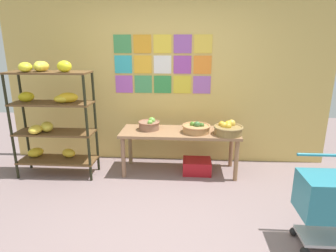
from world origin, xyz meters
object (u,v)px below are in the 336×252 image
at_px(shopping_cart, 334,199).
at_px(banana_shelf_unit, 50,111).
at_px(produce_crate_under_table, 197,166).
at_px(fruit_basket_left, 196,128).
at_px(display_table, 180,136).
at_px(fruit_basket_back_left, 228,129).
at_px(fruit_basket_centre, 149,125).

bearing_deg(shopping_cart, banana_shelf_unit, 145.54).
height_order(produce_crate_under_table, shopping_cart, shopping_cart).
relative_size(produce_crate_under_table, shopping_cart, 0.48).
xyz_separation_m(banana_shelf_unit, fruit_basket_left, (2.02, 0.17, -0.25)).
bearing_deg(produce_crate_under_table, fruit_basket_left, -139.81).
bearing_deg(shopping_cart, fruit_basket_left, 116.73).
relative_size(banana_shelf_unit, display_table, 0.97).
bearing_deg(fruit_basket_back_left, fruit_basket_left, 172.20).
height_order(fruit_basket_centre, fruit_basket_back_left, fruit_basket_back_left).
height_order(display_table, fruit_basket_left, fruit_basket_left).
distance_m(banana_shelf_unit, produce_crate_under_table, 2.22).
xyz_separation_m(banana_shelf_unit, fruit_basket_back_left, (2.46, 0.11, -0.24)).
xyz_separation_m(fruit_basket_centre, fruit_basket_back_left, (1.12, -0.15, 0.00)).
bearing_deg(fruit_basket_left, banana_shelf_unit, -175.24).
xyz_separation_m(fruit_basket_left, shopping_cart, (1.20, -1.50, -0.20)).
bearing_deg(fruit_basket_centre, banana_shelf_unit, -169.06).
relative_size(fruit_basket_back_left, produce_crate_under_table, 0.99).
distance_m(fruit_basket_back_left, produce_crate_under_table, 0.74).
distance_m(fruit_basket_left, fruit_basket_centre, 0.69).
bearing_deg(fruit_basket_left, display_table, 167.69).
distance_m(fruit_basket_back_left, shopping_cart, 1.65).
xyz_separation_m(fruit_basket_centre, produce_crate_under_table, (0.71, -0.07, -0.61)).
bearing_deg(fruit_basket_back_left, produce_crate_under_table, 168.58).
xyz_separation_m(display_table, fruit_basket_back_left, (0.67, -0.11, 0.15)).
bearing_deg(fruit_basket_back_left, shopping_cart, -62.07).
bearing_deg(fruit_basket_back_left, display_table, 170.63).
height_order(display_table, fruit_basket_centre, fruit_basket_centre).
bearing_deg(banana_shelf_unit, produce_crate_under_table, 5.33).
xyz_separation_m(fruit_basket_left, fruit_basket_back_left, (0.44, -0.06, 0.01)).
bearing_deg(shopping_cart, fruit_basket_back_left, 105.99).
relative_size(banana_shelf_unit, fruit_basket_back_left, 4.03).
height_order(fruit_basket_centre, shopping_cart, shopping_cart).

